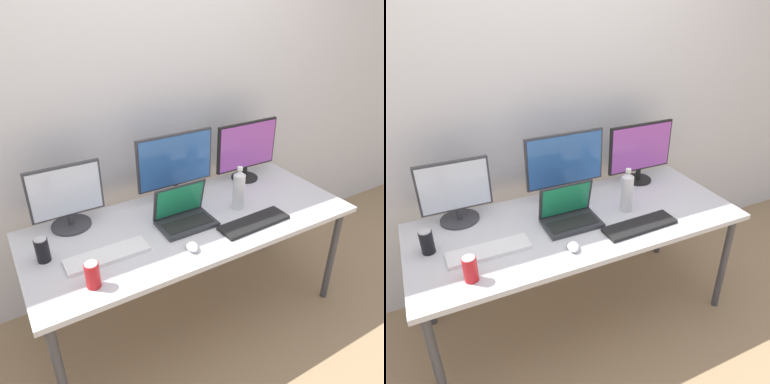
# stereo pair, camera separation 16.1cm
# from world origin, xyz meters

# --- Properties ---
(ground_plane) EXTENTS (16.00, 16.00, 0.00)m
(ground_plane) POSITION_xyz_m (0.00, 0.00, 0.00)
(ground_plane) COLOR #9E7F5B
(wall_back) EXTENTS (7.00, 0.08, 2.60)m
(wall_back) POSITION_xyz_m (0.00, 0.59, 1.30)
(wall_back) COLOR silver
(wall_back) RESTS_ON ground
(work_desk) EXTENTS (1.88, 0.78, 0.74)m
(work_desk) POSITION_xyz_m (0.00, 0.00, 0.68)
(work_desk) COLOR #424247
(work_desk) RESTS_ON ground
(monitor_left) EXTENTS (0.39, 0.22, 0.37)m
(monitor_left) POSITION_xyz_m (-0.62, 0.29, 0.92)
(monitor_left) COLOR #38383D
(monitor_left) RESTS_ON work_desk
(monitor_center) EXTENTS (0.50, 0.20, 0.43)m
(monitor_center) POSITION_xyz_m (0.04, 0.26, 0.98)
(monitor_center) COLOR #38383D
(monitor_center) RESTS_ON work_desk
(monitor_right) EXTENTS (0.47, 0.19, 0.41)m
(monitor_right) POSITION_xyz_m (0.60, 0.28, 0.96)
(monitor_right) COLOR black
(monitor_right) RESTS_ON work_desk
(laptop_silver) EXTENTS (0.32, 0.21, 0.23)m
(laptop_silver) POSITION_xyz_m (-0.05, -0.00, 0.79)
(laptop_silver) COLOR #2D2D33
(laptop_silver) RESTS_ON work_desk
(keyboard_main) EXTENTS (0.43, 0.15, 0.02)m
(keyboard_main) POSITION_xyz_m (0.28, -0.22, 0.75)
(keyboard_main) COLOR black
(keyboard_main) RESTS_ON work_desk
(keyboard_aux) EXTENTS (0.41, 0.13, 0.02)m
(keyboard_aux) POSITION_xyz_m (-0.54, -0.09, 0.75)
(keyboard_aux) COLOR white
(keyboard_aux) RESTS_ON work_desk
(mouse_by_keyboard) EXTENTS (0.08, 0.11, 0.04)m
(mouse_by_keyboard) POSITION_xyz_m (-0.14, -0.24, 0.76)
(mouse_by_keyboard) COLOR silver
(mouse_by_keyboard) RESTS_ON work_desk
(water_bottle) EXTENTS (0.07, 0.07, 0.27)m
(water_bottle) POSITION_xyz_m (0.31, -0.03, 0.86)
(water_bottle) COLOR silver
(water_bottle) RESTS_ON work_desk
(soda_can_near_keyboard) EXTENTS (0.07, 0.07, 0.13)m
(soda_can_near_keyboard) POSITION_xyz_m (-0.66, -0.25, 0.80)
(soda_can_near_keyboard) COLOR red
(soda_can_near_keyboard) RESTS_ON work_desk
(soda_can_by_laptop) EXTENTS (0.07, 0.07, 0.13)m
(soda_can_by_laptop) POSITION_xyz_m (-0.81, 0.05, 0.80)
(soda_can_by_laptop) COLOR black
(soda_can_by_laptop) RESTS_ON work_desk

